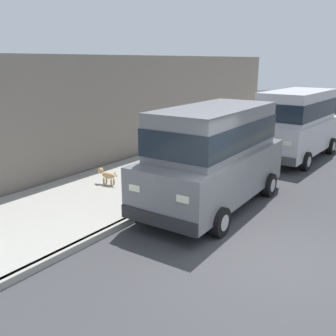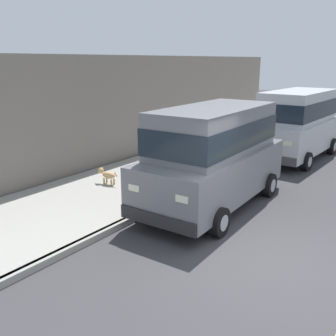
# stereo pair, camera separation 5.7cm
# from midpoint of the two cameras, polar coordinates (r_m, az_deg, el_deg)

# --- Properties ---
(ground_plane) EXTENTS (80.00, 80.00, 0.00)m
(ground_plane) POSITION_cam_midpoint_polar(r_m,az_deg,el_deg) (7.58, 14.57, -12.99)
(ground_plane) COLOR #38383A
(curb) EXTENTS (0.16, 64.00, 0.14)m
(curb) POSITION_cam_midpoint_polar(r_m,az_deg,el_deg) (9.03, -4.75, -7.17)
(curb) COLOR gray
(curb) RESTS_ON ground
(sidewalk) EXTENTS (3.60, 64.00, 0.14)m
(sidewalk) POSITION_cam_midpoint_polar(r_m,az_deg,el_deg) (10.21, -12.51, -4.72)
(sidewalk) COLOR #99968E
(sidewalk) RESTS_ON ground
(car_grey_van) EXTENTS (2.24, 4.95, 2.52)m
(car_grey_van) POSITION_cam_midpoint_polar(r_m,az_deg,el_deg) (9.47, 6.72, 2.33)
(car_grey_van) COLOR slate
(car_grey_van) RESTS_ON ground
(car_silver_van) EXTENTS (2.26, 4.96, 2.52)m
(car_silver_van) POSITION_cam_midpoint_polar(r_m,az_deg,el_deg) (15.05, 18.58, 6.65)
(car_silver_van) COLOR #BCBCC1
(car_silver_van) RESTS_ON ground
(car_tan_hatchback) EXTENTS (2.04, 3.85, 1.88)m
(car_tan_hatchback) POSITION_cam_midpoint_polar(r_m,az_deg,el_deg) (20.43, 23.11, 7.25)
(car_tan_hatchback) COLOR tan
(car_tan_hatchback) RESTS_ON ground
(dog_tan) EXTENTS (0.76, 0.24, 0.49)m
(dog_tan) POSITION_cam_midpoint_polar(r_m,az_deg,el_deg) (11.06, -9.32, -0.97)
(dog_tan) COLOR tan
(dog_tan) RESTS_ON sidewalk
(building_facade) EXTENTS (0.50, 20.00, 3.76)m
(building_facade) POSITION_cam_midpoint_polar(r_m,az_deg,el_deg) (15.04, -2.98, 9.31)
(building_facade) COLOR slate
(building_facade) RESTS_ON ground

